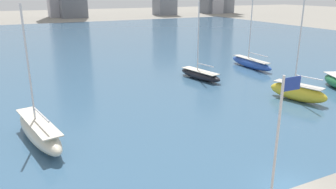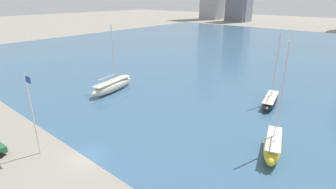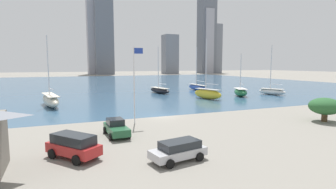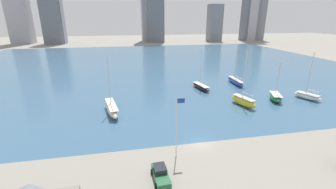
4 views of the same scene
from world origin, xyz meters
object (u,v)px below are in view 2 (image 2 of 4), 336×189
(flag_pole, at_px, (32,112))
(sailboat_black, at_px, (270,100))
(sailboat_cream, at_px, (113,86))
(sailboat_yellow, at_px, (273,146))

(flag_pole, bearing_deg, sailboat_black, 64.88)
(flag_pole, xyz_separation_m, sailboat_cream, (-10.48, 18.89, -4.14))
(sailboat_cream, relative_size, sailboat_black, 1.04)
(flag_pole, relative_size, sailboat_yellow, 0.74)
(sailboat_cream, distance_m, sailboat_yellow, 31.16)
(flag_pole, relative_size, sailboat_black, 0.80)
(sailboat_yellow, bearing_deg, sailboat_black, 94.78)
(sailboat_black, height_order, sailboat_yellow, sailboat_yellow)
(sailboat_cream, bearing_deg, sailboat_black, 16.49)
(sailboat_cream, xyz_separation_m, sailboat_black, (25.44, 13.04, -0.31))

